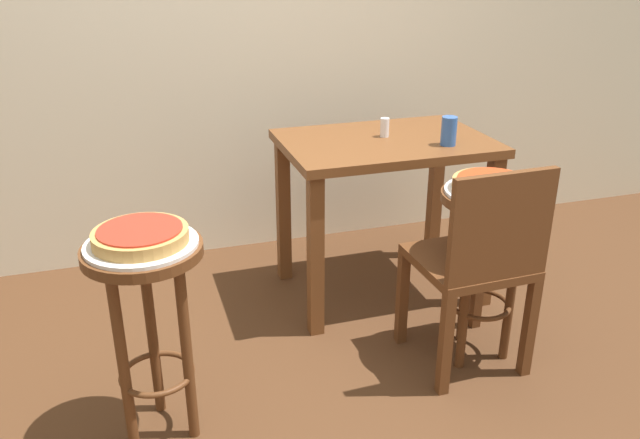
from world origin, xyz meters
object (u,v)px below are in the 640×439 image
Objects in this scene: pizza_foreground at (140,236)px; cup_near_edge at (449,131)px; pizza_middle at (493,184)px; dining_table at (384,168)px; serving_plate_foreground at (141,244)px; stool_middle at (486,240)px; stool_foreground at (148,300)px; serving_plate_middle at (492,192)px; condiment_shaker at (385,127)px; wooden_chair at (478,261)px.

pizza_foreground is 1.41m from cup_near_edge.
dining_table is (-0.17, 0.62, -0.12)m from pizza_middle.
serving_plate_foreground reaches higher than stool_middle.
dining_table is at bearing 32.41° from stool_foreground.
stool_middle is 0.19m from serving_plate_middle.
stool_middle is at bearing -76.44° from condiment_shaker.
serving_plate_foreground is 1.18× the size of pizza_middle.
serving_plate_foreground is at bearing -176.51° from serving_plate_middle.
wooden_chair is (-0.07, -0.06, -0.27)m from pizza_middle.
serving_plate_middle is at bearing 3.49° from serving_plate_foreground.
stool_foreground is 0.19m from serving_plate_foreground.
cup_near_edge is (0.05, 0.45, 0.30)m from stool_middle.
stool_middle is at bearing 3.49° from pizza_foreground.
pizza_foreground reaches higher than stool_middle.
pizza_middle is (-0.00, -0.00, 0.22)m from stool_middle.
serving_plate_foreground is at bearing -146.52° from condiment_shaker.
dining_table is 1.08× the size of wooden_chair.
serving_plate_foreground is at bearing -14.04° from pizza_foreground.
pizza_middle is at bearing 3.49° from serving_plate_foreground.
pizza_middle is 0.65m from dining_table.
dining_table is 0.71m from wooden_chair.
stool_middle is 0.54m from cup_near_edge.
cup_near_edge is 1.46× the size of condiment_shaker.
pizza_foreground is 1.26m from serving_plate_middle.
condiment_shaker is (-0.16, 0.65, 0.09)m from serving_plate_middle.
pizza_foreground is at bearing -176.51° from stool_middle.
pizza_foreground reaches higher than serving_plate_foreground.
stool_middle is 0.73m from condiment_shaker.
cup_near_edge is (1.31, 0.53, 0.11)m from serving_plate_foreground.
pizza_middle reaches higher than stool_foreground.
condiment_shaker reaches higher than pizza_foreground.
condiment_shaker reaches higher than pizza_middle.
serving_plate_foreground is 1.42m from cup_near_edge.
wooden_chair is (1.19, 0.01, -0.27)m from pizza_foreground.
serving_plate_middle is 0.41× the size of wooden_chair.
dining_table is at bearing 142.24° from cup_near_edge.
pizza_middle is 2.38× the size of cup_near_edge.
cup_near_edge is at bearing 21.86° from pizza_foreground.
wooden_chair is at bearing -135.79° from serving_plate_middle.
serving_plate_foreground is 0.41× the size of wooden_chair.
pizza_middle reaches higher than serving_plate_middle.
pizza_foreground is at bearing -176.51° from pizza_middle.
stool_middle is (1.26, 0.08, -0.19)m from serving_plate_foreground.
serving_plate_middle is 1.18× the size of pizza_middle.
dining_table is 7.41× the size of cup_near_edge.
stool_foreground is at bearing -176.51° from pizza_middle.
dining_table reaches higher than stool_foreground.
wooden_chair is at bearing -82.73° from condiment_shaker.
pizza_foreground is at bearing -179.40° from wooden_chair.
cup_near_edge reaches higher than condiment_shaker.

